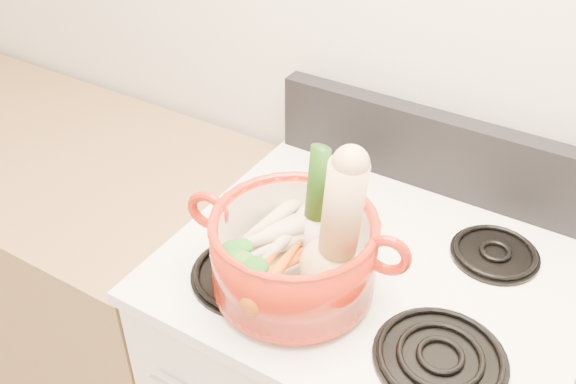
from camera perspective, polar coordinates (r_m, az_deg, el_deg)
The scene contains 24 objects.
wall_back at distance 1.37m, azimuth 15.51°, elevation 13.57°, with size 3.50×0.02×2.60m, color beige.
cooktop at distance 1.28m, azimuth 7.81°, elevation -6.74°, with size 0.78×0.67×0.03m, color silver.
control_backsplash at distance 1.44m, azimuth 13.22°, elevation 3.44°, with size 0.76×0.05×0.18m, color black.
counter_left at distance 2.14m, azimuth -20.33°, elevation -5.55°, with size 1.36×0.65×0.90m, color olive.
burner_front_left at distance 1.23m, azimuth -3.45°, elevation -7.16°, with size 0.22×0.22×0.02m, color black.
burner_front_right at distance 1.12m, azimuth 13.38°, elevation -14.04°, with size 0.22×0.22×0.02m, color black.
burner_back_left at distance 1.42m, azimuth 3.37°, elevation -0.02°, with size 0.17×0.17×0.02m, color black.
burner_back_right at distance 1.33m, azimuth 17.93°, elevation -5.13°, with size 0.17×0.17×0.02m, color black.
dutch_oven at distance 1.14m, azimuth 0.53°, elevation -5.46°, with size 0.29×0.29×0.15m, color #A61C0A.
pot_handle_left at distance 1.17m, azimuth -7.12°, elevation -1.62°, with size 0.08×0.08×0.02m, color #A61C0A.
pot_handle_right at distance 1.08m, azimuth 8.87°, elevation -5.59°, with size 0.08×0.08×0.02m, color #A61C0A.
squash at distance 1.05m, azimuth 3.83°, elevation -3.09°, with size 0.11×0.11×0.27m, color tan, non-canonical shape.
leek at distance 1.11m, azimuth 2.38°, elevation -1.41°, with size 0.04×0.04×0.25m, color silver.
ginger at distance 1.21m, azimuth 2.24°, elevation -4.11°, with size 0.07×0.05×0.04m, color tan.
parsnip_0 at distance 1.19m, azimuth -0.63°, elevation -4.64°, with size 0.04×0.04×0.23m, color beige.
parsnip_1 at distance 1.20m, azimuth -2.99°, elevation -4.09°, with size 0.04×0.04×0.18m, color beige.
parsnip_2 at distance 1.18m, azimuth -0.32°, elevation -4.05°, with size 0.04×0.04×0.20m, color beige.
parsnip_3 at distance 1.18m, azimuth -2.06°, elevation -3.87°, with size 0.04×0.04×0.19m, color beige.
parsnip_4 at distance 1.22m, azimuth -1.11°, elevation -2.12°, with size 0.04×0.04×0.21m, color beige.
carrot_0 at distance 1.14m, azimuth -1.39°, elevation -7.16°, with size 0.03×0.03×0.15m, color #D4400A.
carrot_1 at distance 1.14m, azimuth -2.44°, elevation -7.13°, with size 0.03×0.03×0.14m, color #B93F09.
carrot_2 at distance 1.12m, azimuth -1.07°, elevation -7.18°, with size 0.03×0.03×0.17m, color #DD4A0B.
carrot_3 at distance 1.13m, azimuth -0.90°, elevation -6.90°, with size 0.03×0.03×0.13m, color #C25E09.
carrot_4 at distance 1.10m, azimuth -1.10°, elevation -7.34°, with size 0.04×0.04×0.18m, color #C65609.
Camera 1 is at (0.33, 0.52, 1.80)m, focal length 40.00 mm.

